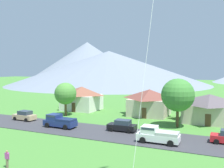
{
  "coord_description": "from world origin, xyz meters",
  "views": [
    {
      "loc": [
        8.84,
        -3.61,
        9.36
      ],
      "look_at": [
        -0.93,
        17.83,
        7.83
      ],
      "focal_mm": 39.98,
      "sensor_mm": 36.0,
      "label": 1
    }
  ],
  "objects_px": {
    "pickup_truck_white_east_side": "(157,135)",
    "parked_car_tan_west_end": "(25,116)",
    "parked_car_black_mid_east": "(122,126)",
    "house_leftmost": "(82,98)",
    "house_rightmost": "(209,108)",
    "house_left_center": "(149,102)",
    "tree_left_of_center": "(65,94)",
    "watcher_person": "(7,159)",
    "tree_right_of_center": "(178,95)",
    "pickup_truck_navy_west_side": "(59,121)"
  },
  "relations": [
    {
      "from": "pickup_truck_white_east_side",
      "to": "parked_car_tan_west_end",
      "type": "bearing_deg",
      "value": 172.42
    },
    {
      "from": "parked_car_black_mid_east",
      "to": "pickup_truck_white_east_side",
      "type": "relative_size",
      "value": 0.81
    },
    {
      "from": "house_leftmost",
      "to": "house_rightmost",
      "type": "xyz_separation_m",
      "value": [
        26.66,
        -1.77,
        -0.18
      ]
    },
    {
      "from": "house_rightmost",
      "to": "house_left_center",
      "type": "bearing_deg",
      "value": 171.19
    },
    {
      "from": "parked_car_black_mid_east",
      "to": "pickup_truck_white_east_side",
      "type": "bearing_deg",
      "value": -29.19
    },
    {
      "from": "house_leftmost",
      "to": "house_left_center",
      "type": "height_order",
      "value": "house_leftmost"
    },
    {
      "from": "tree_left_of_center",
      "to": "house_leftmost",
      "type": "bearing_deg",
      "value": 95.46
    },
    {
      "from": "tree_left_of_center",
      "to": "parked_car_black_mid_east",
      "type": "xyz_separation_m",
      "value": [
        14.72,
        -6.78,
        -3.46
      ]
    },
    {
      "from": "house_left_center",
      "to": "house_rightmost",
      "type": "xyz_separation_m",
      "value": [
        11.15,
        -1.73,
        -0.16
      ]
    },
    {
      "from": "house_leftmost",
      "to": "house_left_center",
      "type": "bearing_deg",
      "value": -0.16
    },
    {
      "from": "parked_car_black_mid_east",
      "to": "watcher_person",
      "type": "relative_size",
      "value": 2.54
    },
    {
      "from": "house_leftmost",
      "to": "tree_right_of_center",
      "type": "relative_size",
      "value": 1.05
    },
    {
      "from": "house_rightmost",
      "to": "pickup_truck_white_east_side",
      "type": "relative_size",
      "value": 1.76
    },
    {
      "from": "tree_right_of_center",
      "to": "parked_car_tan_west_end",
      "type": "height_order",
      "value": "tree_right_of_center"
    },
    {
      "from": "tree_right_of_center",
      "to": "parked_car_tan_west_end",
      "type": "bearing_deg",
      "value": -166.27
    },
    {
      "from": "house_left_center",
      "to": "tree_right_of_center",
      "type": "height_order",
      "value": "tree_right_of_center"
    },
    {
      "from": "house_leftmost",
      "to": "pickup_truck_white_east_side",
      "type": "height_order",
      "value": "house_leftmost"
    },
    {
      "from": "house_rightmost",
      "to": "pickup_truck_navy_west_side",
      "type": "xyz_separation_m",
      "value": [
        -21.12,
        -14.0,
        -1.45
      ]
    },
    {
      "from": "house_left_center",
      "to": "house_rightmost",
      "type": "distance_m",
      "value": 11.28
    },
    {
      "from": "house_leftmost",
      "to": "tree_right_of_center",
      "type": "distance_m",
      "value": 23.72
    },
    {
      "from": "house_leftmost",
      "to": "parked_car_black_mid_east",
      "type": "bearing_deg",
      "value": -42.11
    },
    {
      "from": "house_left_center",
      "to": "tree_left_of_center",
      "type": "xyz_separation_m",
      "value": [
        -14.83,
        -7.09,
        1.67
      ]
    },
    {
      "from": "pickup_truck_white_east_side",
      "to": "pickup_truck_navy_west_side",
      "type": "bearing_deg",
      "value": 174.51
    },
    {
      "from": "tree_left_of_center",
      "to": "pickup_truck_navy_west_side",
      "type": "height_order",
      "value": "tree_left_of_center"
    },
    {
      "from": "house_left_center",
      "to": "parked_car_black_mid_east",
      "type": "relative_size",
      "value": 1.84
    },
    {
      "from": "house_rightmost",
      "to": "tree_left_of_center",
      "type": "xyz_separation_m",
      "value": [
        -25.98,
        -5.37,
        1.82
      ]
    },
    {
      "from": "parked_car_tan_west_end",
      "to": "pickup_truck_navy_west_side",
      "type": "relative_size",
      "value": 0.82
    },
    {
      "from": "pickup_truck_navy_west_side",
      "to": "house_left_center",
      "type": "bearing_deg",
      "value": 57.63
    },
    {
      "from": "house_leftmost",
      "to": "tree_right_of_center",
      "type": "height_order",
      "value": "tree_right_of_center"
    },
    {
      "from": "house_left_center",
      "to": "parked_car_tan_west_end",
      "type": "xyz_separation_m",
      "value": [
        -18.77,
        -13.97,
        -1.8
      ]
    },
    {
      "from": "house_left_center",
      "to": "tree_right_of_center",
      "type": "distance_m",
      "value": 10.56
    },
    {
      "from": "house_leftmost",
      "to": "watcher_person",
      "type": "height_order",
      "value": "house_leftmost"
    },
    {
      "from": "parked_car_black_mid_east",
      "to": "tree_left_of_center",
      "type": "bearing_deg",
      "value": 155.26
    },
    {
      "from": "tree_left_of_center",
      "to": "pickup_truck_navy_west_side",
      "type": "xyz_separation_m",
      "value": [
        4.86,
        -8.63,
        -3.27
      ]
    },
    {
      "from": "house_leftmost",
      "to": "parked_car_black_mid_east",
      "type": "height_order",
      "value": "house_leftmost"
    },
    {
      "from": "house_left_center",
      "to": "house_rightmost",
      "type": "relative_size",
      "value": 0.85
    },
    {
      "from": "house_leftmost",
      "to": "tree_left_of_center",
      "type": "bearing_deg",
      "value": -84.54
    },
    {
      "from": "house_rightmost",
      "to": "pickup_truck_white_east_side",
      "type": "bearing_deg",
      "value": -108.53
    },
    {
      "from": "parked_car_black_mid_east",
      "to": "watcher_person",
      "type": "distance_m",
      "value": 17.48
    },
    {
      "from": "house_leftmost",
      "to": "pickup_truck_white_east_side",
      "type": "xyz_separation_m",
      "value": [
        21.45,
        -17.3,
        -1.63
      ]
    },
    {
      "from": "pickup_truck_navy_west_side",
      "to": "pickup_truck_white_east_side",
      "type": "bearing_deg",
      "value": -5.49
    },
    {
      "from": "house_left_center",
      "to": "house_rightmost",
      "type": "height_order",
      "value": "house_left_center"
    },
    {
      "from": "tree_right_of_center",
      "to": "tree_left_of_center",
      "type": "bearing_deg",
      "value": 178.33
    },
    {
      "from": "house_rightmost",
      "to": "parked_car_black_mid_east",
      "type": "relative_size",
      "value": 2.16
    },
    {
      "from": "house_rightmost",
      "to": "tree_right_of_center",
      "type": "relative_size",
      "value": 1.19
    },
    {
      "from": "parked_car_black_mid_east",
      "to": "house_rightmost",
      "type": "bearing_deg",
      "value": 47.19
    },
    {
      "from": "parked_car_tan_west_end",
      "to": "pickup_truck_white_east_side",
      "type": "bearing_deg",
      "value": -7.58
    },
    {
      "from": "house_rightmost",
      "to": "watcher_person",
      "type": "distance_m",
      "value": 33.14
    },
    {
      "from": "tree_left_of_center",
      "to": "tree_right_of_center",
      "type": "distance_m",
      "value": 21.63
    },
    {
      "from": "tree_left_of_center",
      "to": "tree_right_of_center",
      "type": "xyz_separation_m",
      "value": [
        21.61,
        -0.63,
        0.76
      ]
    }
  ]
}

